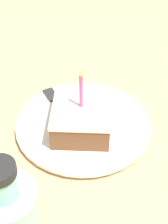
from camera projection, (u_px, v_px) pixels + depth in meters
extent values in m
cube|color=tan|center=(94.00, 135.00, 0.67)|extent=(2.40, 2.40, 0.04)
cylinder|color=white|center=(84.00, 126.00, 0.65)|extent=(0.27, 0.27, 0.02)
cylinder|color=white|center=(84.00, 124.00, 0.65)|extent=(0.28, 0.28, 0.01)
cube|color=brown|center=(82.00, 119.00, 0.62)|extent=(0.11, 0.13, 0.05)
cube|color=silver|center=(82.00, 108.00, 0.60)|extent=(0.11, 0.13, 0.01)
cylinder|color=#E04C8C|center=(82.00, 91.00, 0.57)|extent=(0.01, 0.01, 0.07)
cone|color=yellow|center=(82.00, 73.00, 0.55)|extent=(0.01, 0.01, 0.01)
cube|color=#262626|center=(67.00, 116.00, 0.66)|extent=(0.07, 0.11, 0.00)
cube|color=#262626|center=(51.00, 95.00, 0.71)|extent=(0.04, 0.05, 0.00)
cylinder|color=#8CD1B2|center=(14.00, 223.00, 0.42)|extent=(0.08, 0.08, 0.13)
cylinder|color=#8CD1B2|center=(3.00, 184.00, 0.36)|extent=(0.04, 0.04, 0.04)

